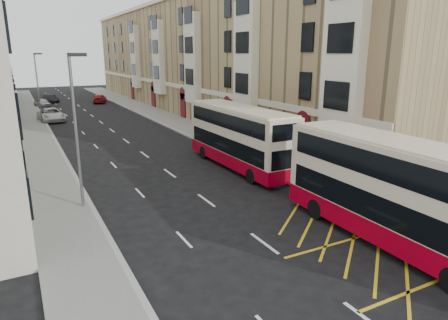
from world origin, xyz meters
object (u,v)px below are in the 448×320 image
double_decker_rear (239,137)px  car_silver (42,103)px  pedestrian_far (335,178)px  car_red (100,99)px  pedestrian_mid (440,211)px  white_van (51,115)px  street_lamp_far (38,84)px  street_lamp_near (76,124)px  car_dark (51,99)px  double_decker_front (397,193)px

double_decker_rear → car_silver: bearing=102.6°
pedestrian_far → car_silver: bearing=-61.5°
car_red → pedestrian_mid: bearing=110.2°
double_decker_rear → white_van: bearing=108.9°
street_lamp_far → white_van: (1.15, 1.75, -3.84)m
street_lamp_near → pedestrian_far: 14.91m
pedestrian_far → car_red: (-3.64, 52.50, -0.24)m
pedestrian_far → car_dark: bearing=-64.6°
pedestrian_far → car_dark: size_ratio=0.38×
street_lamp_near → street_lamp_far: same height
street_lamp_far → car_red: street_lamp_far is taller
pedestrian_mid → car_red: pedestrian_mid is taller
street_lamp_far → pedestrian_far: 37.19m
double_decker_front → car_red: 58.83m
double_decker_rear → car_silver: 44.63m
street_lamp_near → white_van: street_lamp_near is taller
pedestrian_mid → pedestrian_far: size_ratio=1.15×
double_decker_rear → street_lamp_far: bearing=112.2°
street_lamp_far → car_red: (10.13, 18.15, -3.95)m
street_lamp_far → pedestrian_mid: street_lamp_far is taller
car_silver → car_dark: bearing=57.1°
street_lamp_far → car_silver: 16.91m
street_lamp_far → car_silver: bearing=86.0°
pedestrian_mid → pedestrian_far: 6.42m
pedestrian_far → street_lamp_near: bearing=-3.0°
pedestrian_far → car_red: size_ratio=0.33×
white_van → street_lamp_far: bearing=-128.7°
double_decker_rear → double_decker_front: bearing=-90.9°
double_decker_front → pedestrian_mid: double_decker_front is taller
car_silver → car_red: car_red is taller
double_decker_rear → car_red: double_decker_rear is taller
pedestrian_mid → car_dark: size_ratio=0.44×
pedestrian_mid → white_van: pedestrian_mid is taller
car_silver → car_red: (8.98, 1.76, 0.02)m
double_decker_rear → white_van: (-10.20, 28.77, -1.48)m
pedestrian_far → street_lamp_far: bearing=-53.7°
car_dark → street_lamp_far: bearing=-112.8°
double_decker_rear → pedestrian_far: double_decker_rear is taller
street_lamp_far → white_van: bearing=56.6°
street_lamp_far → car_red: size_ratio=1.68×
car_red → pedestrian_far: bearing=110.2°
car_dark → car_red: 8.40m
street_lamp_far → street_lamp_near: bearing=-90.0°
car_silver → car_dark: car_dark is taller
double_decker_front → double_decker_rear: bearing=90.8°
street_lamp_near → white_van: 32.00m
white_van → car_silver: 14.65m
car_silver → car_dark: 6.19m
pedestrian_mid → car_red: (-4.09, 58.90, -0.36)m
street_lamp_far → pedestrian_mid: bearing=-70.8°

